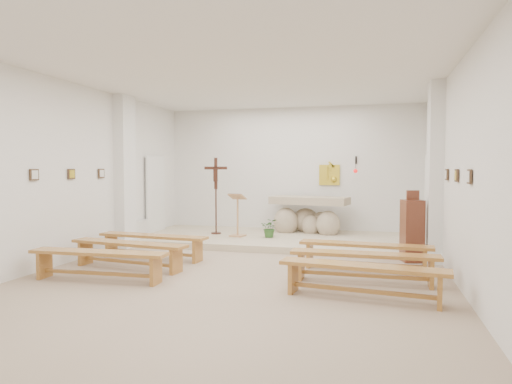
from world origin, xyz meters
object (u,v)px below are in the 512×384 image
(bench_left_second, at_px, (129,249))
(bench_right_third, at_px, (362,274))
(bench_left_third, at_px, (98,259))
(bench_right_front, at_px, (365,250))
(bench_right_second, at_px, (364,260))
(donation_pedestal, at_px, (412,230))
(crucifix_stand, at_px, (216,190))
(bench_left_front, at_px, (153,241))
(lectern, at_px, (237,215))
(altar, at_px, (308,217))

(bench_left_second, height_order, bench_right_third, same)
(bench_left_third, bearing_deg, bench_left_second, 87.91)
(bench_right_front, xyz_separation_m, bench_right_second, (0.00, -0.94, 0.00))
(donation_pedestal, height_order, bench_right_second, donation_pedestal)
(crucifix_stand, xyz_separation_m, bench_left_front, (-0.40, -2.68, -0.91))
(donation_pedestal, bearing_deg, bench_right_front, -145.30)
(donation_pedestal, height_order, bench_left_second, donation_pedestal)
(bench_left_second, bearing_deg, bench_left_third, -82.48)
(donation_pedestal, bearing_deg, lectern, 146.03)
(altar, distance_m, bench_left_front, 4.40)
(donation_pedestal, distance_m, bench_right_third, 3.06)
(bench_left_second, bearing_deg, bench_right_front, 20.16)
(bench_left_second, bearing_deg, bench_right_third, -5.12)
(altar, bearing_deg, bench_left_second, -111.19)
(bench_left_front, distance_m, bench_right_second, 4.28)
(lectern, bearing_deg, altar, 45.30)
(bench_right_second, xyz_separation_m, bench_right_third, (0.00, -0.94, 0.00))
(crucifix_stand, bearing_deg, lectern, -29.66)
(lectern, bearing_deg, bench_left_front, -103.72)
(bench_left_third, bearing_deg, crucifix_stand, 82.93)
(bench_right_third, bearing_deg, bench_right_front, 97.26)
(donation_pedestal, distance_m, bench_right_second, 2.19)
(lectern, distance_m, bench_left_second, 3.49)
(bench_left_front, relative_size, bench_right_second, 1.01)
(bench_right_third, bearing_deg, lectern, 133.47)
(altar, bearing_deg, crucifix_stand, -150.41)
(lectern, relative_size, crucifix_stand, 0.56)
(bench_left_front, bearing_deg, bench_right_second, -7.71)
(bench_left_front, height_order, bench_left_third, same)
(bench_left_front, distance_m, bench_left_second, 0.94)
(bench_right_front, relative_size, bench_left_third, 1.00)
(bench_left_third, bearing_deg, donation_pedestal, 27.99)
(lectern, distance_m, bench_right_second, 4.55)
(bench_right_second, bearing_deg, altar, 109.39)
(bench_left_third, bearing_deg, lectern, 73.88)
(lectern, relative_size, donation_pedestal, 0.78)
(altar, xyz_separation_m, bench_right_front, (1.51, -3.50, -0.18))
(lectern, bearing_deg, donation_pedestal, -8.04)
(bench_right_third, bearing_deg, bench_right_second, 97.26)
(altar, height_order, bench_right_second, altar)
(bench_right_front, xyz_separation_m, bench_left_third, (-4.17, -1.87, 0.00))
(bench_left_front, bearing_deg, bench_left_second, -85.07)
(altar, xyz_separation_m, bench_left_front, (-2.66, -3.50, -0.18))
(crucifix_stand, bearing_deg, bench_right_third, -55.46)
(bench_right_second, xyz_separation_m, bench_left_third, (-4.17, -0.94, 0.00))
(crucifix_stand, bearing_deg, bench_right_second, -48.90)
(donation_pedestal, xyz_separation_m, bench_left_third, (-5.05, -2.92, -0.25))
(lectern, height_order, bench_left_third, lectern)
(crucifix_stand, bearing_deg, donation_pedestal, -24.44)
(bench_left_second, height_order, bench_left_third, same)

